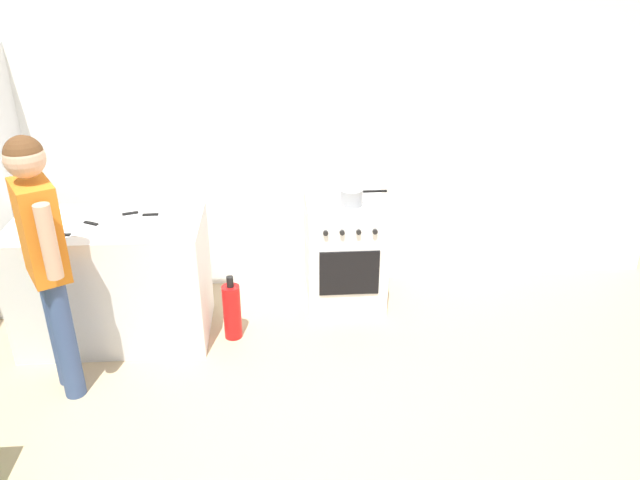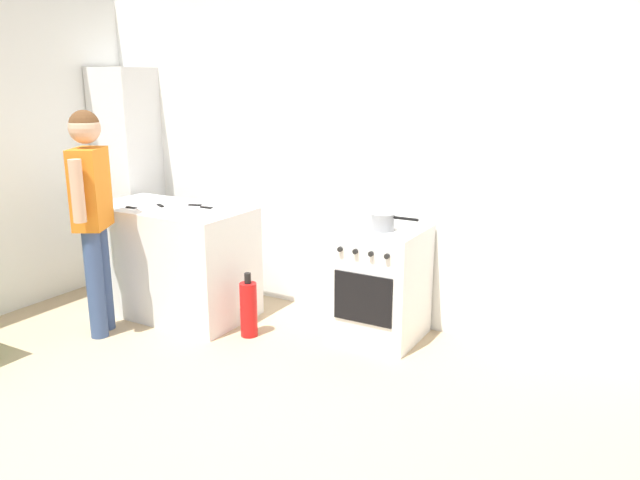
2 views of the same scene
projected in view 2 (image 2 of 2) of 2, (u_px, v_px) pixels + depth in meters
The scene contains 12 objects.
ground_plane at pixel (210, 420), 3.59m from camera, with size 8.00×8.00×0.00m, color tan.
back_wall at pixel (362, 158), 4.90m from camera, with size 6.00×0.10×2.60m, color white.
counter_unit at pixel (173, 260), 5.13m from camera, with size 1.30×0.70×0.90m, color silver.
oven_left at pixel (381, 283), 4.64m from camera, with size 0.60×0.62×0.85m.
pot at pixel (383, 222), 4.44m from camera, with size 0.35×0.17×0.12m.
knife_bread at pixel (141, 209), 4.91m from camera, with size 0.35×0.04×0.01m.
knife_utility at pixel (158, 204), 5.09m from camera, with size 0.23×0.15×0.01m.
knife_chef at pixel (205, 206), 5.05m from camera, with size 0.30×0.13×0.01m.
knife_paring at pixel (210, 208), 4.95m from camera, with size 0.21×0.04×0.01m.
person at pixel (92, 203), 4.57m from camera, with size 0.34×0.51×1.69m.
fire_extinguisher at pixel (249, 309), 4.71m from camera, with size 0.13×0.13×0.50m.
larder_cabinet at pixel (129, 177), 5.85m from camera, with size 0.48×0.44×2.00m, color silver.
Camera 2 is at (2.15, -2.47, 1.91)m, focal length 35.00 mm.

